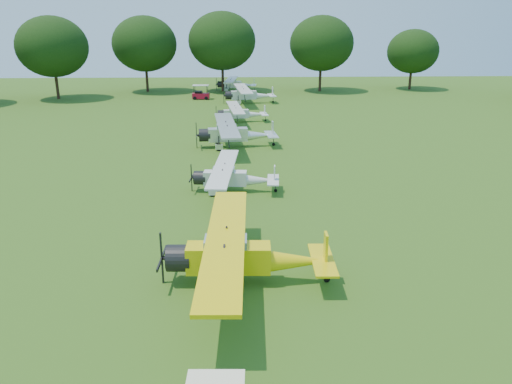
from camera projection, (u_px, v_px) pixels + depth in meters
ground at (237, 209)px, 30.87m from camera, size 160.00×160.00×0.00m
tree_belt at (298, 76)px, 28.59m from camera, size 137.36×130.27×14.52m
aircraft_2 at (242, 254)px, 21.64m from camera, size 7.63×12.13×2.39m
aircraft_3 at (232, 176)px, 33.68m from camera, size 6.04×9.63×1.89m
aircraft_4 at (234, 132)px, 45.88m from camera, size 7.55×12.03×2.36m
aircraft_5 at (240, 112)px, 57.74m from camera, size 6.08×9.68×1.90m
aircraft_6 at (248, 94)px, 71.21m from camera, size 7.53×12.00×2.36m
aircraft_7 at (235, 83)px, 84.51m from camera, size 6.88×10.95×2.15m
golf_cart at (201, 94)px, 75.25m from camera, size 2.59×1.71×2.12m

